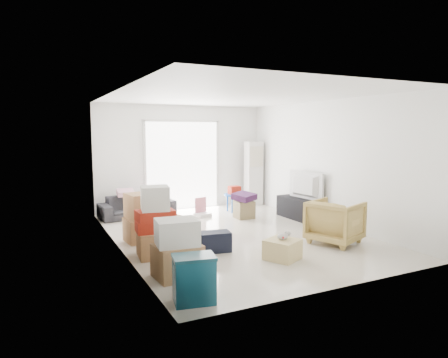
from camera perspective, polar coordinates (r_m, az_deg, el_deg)
room_shell at (r=7.74m, az=1.65°, el=1.79°), size 4.98×6.48×3.18m
sliding_door at (r=10.47m, az=-5.94°, el=2.48°), size 2.10×0.04×2.33m
ac_tower at (r=11.03m, az=4.24°, el=0.80°), size 0.45×0.30×1.75m
tv_console at (r=9.39m, az=11.06°, el=-4.27°), size 0.44×1.46×0.49m
television at (r=9.33m, az=11.10°, el=-2.38°), size 0.71×1.14×0.14m
sofa at (r=9.74m, az=-12.29°, el=-3.30°), size 1.79×0.68×0.69m
pillow_left at (r=9.62m, az=-13.93°, el=-1.08°), size 0.36×0.29×0.11m
pillow_right at (r=9.80m, az=-10.56°, el=-0.86°), size 0.32×0.26×0.11m
armchair at (r=7.57m, az=15.60°, el=-5.61°), size 1.04×1.07×0.86m
storage_bins at (r=4.89m, az=-4.31°, el=-14.05°), size 0.55×0.44×0.58m
box_stack_a at (r=5.67m, az=-6.71°, el=-10.00°), size 0.66×0.56×0.82m
box_stack_b at (r=6.61m, az=-9.76°, el=-6.63°), size 0.66×0.62×1.15m
box_stack_c at (r=7.56m, az=-11.63°, el=-5.48°), size 0.65×0.59×0.90m
loose_box at (r=7.93m, az=-7.04°, el=-6.71°), size 0.56×0.56×0.36m
duffel_bag at (r=6.85m, az=-1.34°, el=-8.94°), size 0.57×0.40×0.34m
ottoman at (r=9.40m, az=2.89°, el=-4.39°), size 0.43×0.43×0.40m
blanket at (r=9.35m, az=2.90°, el=-2.75°), size 0.58×0.58×0.14m
kids_table at (r=10.09m, az=1.50°, el=-2.07°), size 0.53×0.53×0.66m
toy_walker at (r=9.62m, az=-3.17°, el=-4.60°), size 0.40×0.37×0.45m
wood_crate at (r=6.52m, az=8.35°, el=-9.92°), size 0.64×0.64×0.32m
plush_bunny at (r=6.48m, az=8.55°, el=-8.02°), size 0.26×0.16×0.13m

